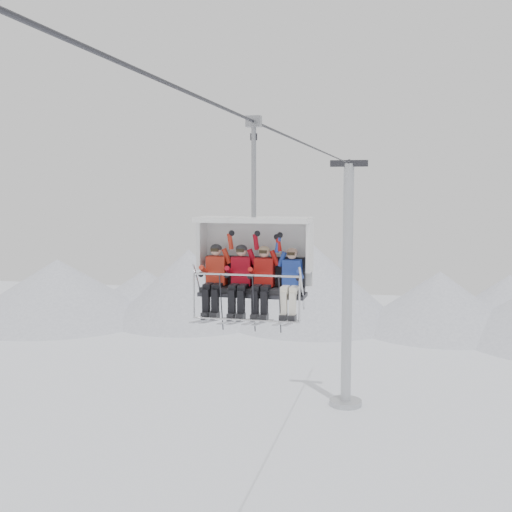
% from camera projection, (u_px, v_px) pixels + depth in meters
% --- Properties ---
extents(ridgeline, '(72.00, 21.00, 7.00)m').
position_uv_depth(ridgeline, '(349.00, 295.00, 55.04)').
color(ridgeline, silver).
rests_on(ridgeline, ground).
extents(lift_tower_right, '(2.00, 1.80, 13.48)m').
position_uv_depth(lift_tower_right, '(347.00, 302.00, 34.95)').
color(lift_tower_right, '#A7A9AE').
rests_on(lift_tower_right, ground).
extents(haul_cable, '(0.06, 50.00, 0.06)m').
position_uv_depth(haul_cable, '(256.00, 122.00, 12.85)').
color(haul_cable, '#2B2B2F').
rests_on(haul_cable, lift_tower_left).
extents(chairlift_carrier, '(2.29, 1.17, 3.98)m').
position_uv_depth(chairlift_carrier, '(255.00, 254.00, 13.05)').
color(chairlift_carrier, black).
rests_on(chairlift_carrier, haul_cable).
extents(skier_far_left, '(0.39, 1.69, 1.57)m').
position_uv_depth(skier_far_left, '(215.00, 277.00, 12.97)').
color(skier_far_left, red).
rests_on(skier_far_left, chairlift_carrier).
extents(skier_center_left, '(0.39, 1.69, 1.57)m').
position_uv_depth(skier_center_left, '(240.00, 278.00, 12.86)').
color(skier_center_left, '#A20918').
rests_on(skier_center_left, chairlift_carrier).
extents(skier_center_right, '(0.38, 1.69, 1.55)m').
position_uv_depth(skier_center_right, '(263.00, 279.00, 12.75)').
color(skier_center_right, '#B01611').
rests_on(skier_center_right, chairlift_carrier).
extents(skier_far_right, '(0.37, 1.69, 1.50)m').
position_uv_depth(skier_far_right, '(291.00, 281.00, 12.62)').
color(skier_far_right, '#223FA2').
rests_on(skier_far_right, chairlift_carrier).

